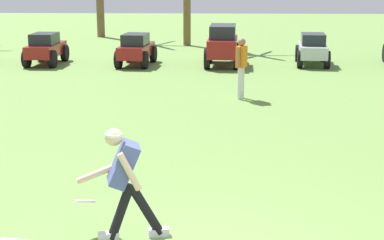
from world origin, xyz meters
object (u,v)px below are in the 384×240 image
at_px(teammate_near_sideline, 241,63).
at_px(parked_car_slot_d, 223,44).
at_px(frisbee_in_flight, 85,201).
at_px(parked_car_slot_b, 46,48).
at_px(parked_car_slot_c, 136,49).
at_px(frisbee_thrower, 125,178).
at_px(parked_car_slot_e, 312,49).

xyz_separation_m(teammate_near_sideline, parked_car_slot_d, (-0.41, 5.44, -0.20)).
bearing_deg(parked_car_slot_d, teammate_near_sideline, -85.74).
height_order(frisbee_in_flight, parked_car_slot_b, parked_car_slot_b).
bearing_deg(parked_car_slot_b, parked_car_slot_c, -1.35).
bearing_deg(frisbee_thrower, parked_car_slot_d, 84.38).
bearing_deg(parked_car_slot_d, frisbee_thrower, -95.62).
relative_size(teammate_near_sideline, parked_car_slot_d, 0.65).
bearing_deg(teammate_near_sideline, parked_car_slot_c, 122.23).
height_order(frisbee_thrower, parked_car_slot_d, frisbee_thrower).
bearing_deg(frisbee_in_flight, parked_car_slot_d, 82.22).
height_order(parked_car_slot_b, parked_car_slot_c, same).
relative_size(parked_car_slot_d, parked_car_slot_e, 1.05).
relative_size(frisbee_thrower, frisbee_in_flight, 5.29).
xyz_separation_m(frisbee_thrower, parked_car_slot_c, (-1.66, 13.66, -0.23)).
bearing_deg(frisbee_thrower, frisbee_in_flight, 170.39).
bearing_deg(parked_car_slot_d, parked_car_slot_c, -179.46).
height_order(parked_car_slot_c, parked_car_slot_e, same).
bearing_deg(parked_car_slot_c, teammate_near_sideline, -57.77).
distance_m(frisbee_thrower, parked_car_slot_b, 14.57).
distance_m(teammate_near_sideline, parked_car_slot_d, 5.46).
xyz_separation_m(frisbee_thrower, frisbee_in_flight, (-0.51, 0.09, -0.35)).
xyz_separation_m(teammate_near_sideline, parked_car_slot_c, (-3.41, 5.41, -0.38)).
relative_size(parked_car_slot_c, parked_car_slot_d, 0.95).
bearing_deg(frisbee_thrower, parked_car_slot_c, 96.94).
xyz_separation_m(frisbee_thrower, parked_car_slot_d, (1.35, 13.69, -0.05)).
xyz_separation_m(frisbee_in_flight, teammate_near_sideline, (2.26, 8.16, 0.49)).
relative_size(parked_car_slot_b, parked_car_slot_d, 0.93).
distance_m(frisbee_in_flight, parked_car_slot_e, 14.74).
bearing_deg(parked_car_slot_e, parked_car_slot_b, -178.61).
bearing_deg(parked_car_slot_e, teammate_near_sideline, -115.49).
bearing_deg(parked_car_slot_e, parked_car_slot_d, -175.02).
relative_size(teammate_near_sideline, parked_car_slot_b, 0.70).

